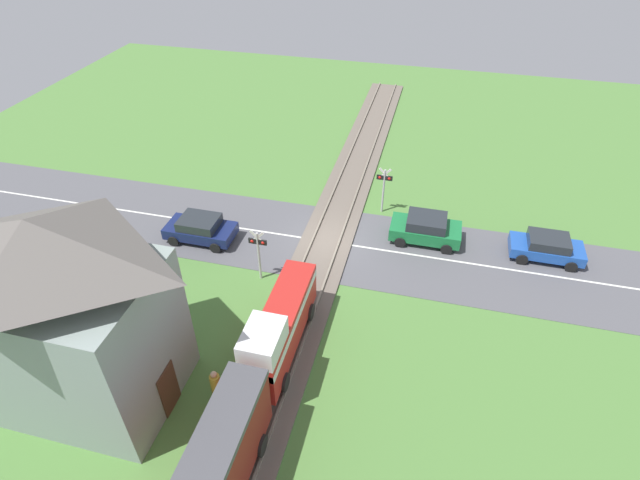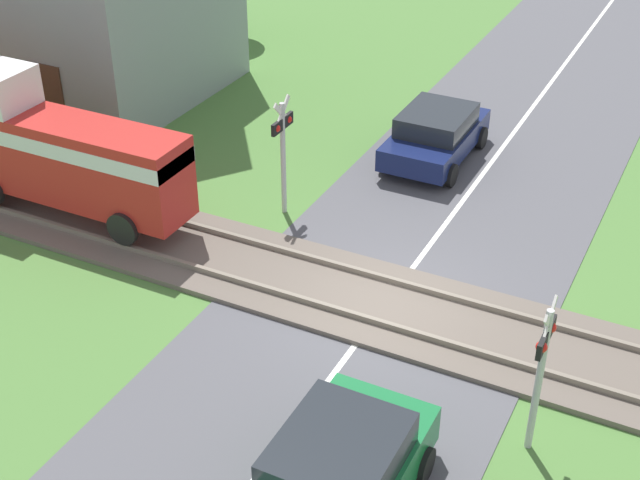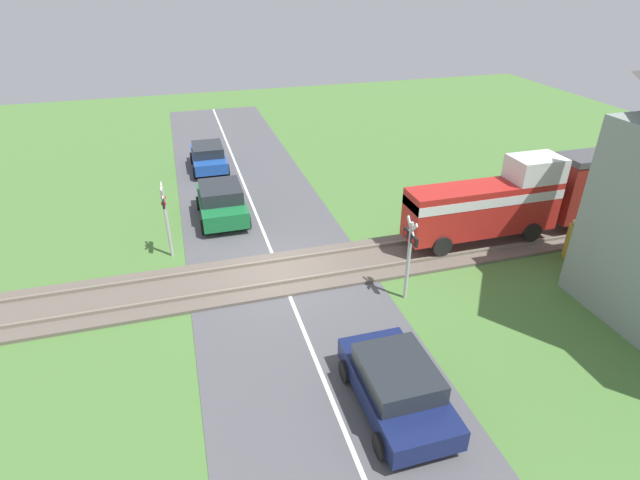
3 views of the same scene
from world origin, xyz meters
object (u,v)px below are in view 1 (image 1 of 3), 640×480
at_px(train, 249,398).
at_px(car_far_side, 200,228).
at_px(pedestrian_by_station, 216,387).
at_px(crossing_signal_east_approach, 258,249).
at_px(car_behind_queue, 547,247).
at_px(station_building, 66,318).
at_px(car_near_crossing, 426,228).
at_px(crossing_signal_west_approach, 384,184).

distance_m(train, car_far_side, 12.16).
bearing_deg(pedestrian_by_station, crossing_signal_east_approach, -84.12).
relative_size(car_behind_queue, pedestrian_by_station, 2.30).
relative_size(car_far_side, crossing_signal_east_approach, 1.28).
distance_m(car_behind_queue, station_building, 22.29).
xyz_separation_m(crossing_signal_east_approach, pedestrian_by_station, (-0.72, 6.99, -1.15)).
bearing_deg(car_near_crossing, car_behind_queue, -180.00).
height_order(train, car_behind_queue, train).
bearing_deg(crossing_signal_east_approach, station_building, 61.99).
bearing_deg(crossing_signal_west_approach, crossing_signal_east_approach, 55.84).
bearing_deg(train, crossing_signal_east_approach, -72.55).
xyz_separation_m(car_far_side, crossing_signal_west_approach, (-9.16, -5.09, 1.13)).
relative_size(car_far_side, car_behind_queue, 1.02).
relative_size(crossing_signal_west_approach, pedestrian_by_station, 1.84).
relative_size(car_near_crossing, car_far_side, 1.00).
relative_size(car_far_side, station_building, 0.46).
xyz_separation_m(station_building, pedestrian_by_station, (-4.84, -0.75, -3.25)).
relative_size(crossing_signal_east_approach, station_building, 0.36).
xyz_separation_m(car_behind_queue, station_building, (17.93, 12.83, 3.25)).
bearing_deg(train, pedestrian_by_station, -26.83).
bearing_deg(crossing_signal_west_approach, pedestrian_by_station, 73.49).
height_order(train, crossing_signal_west_approach, train).
distance_m(car_behind_queue, pedestrian_by_station, 17.82).
xyz_separation_m(crossing_signal_west_approach, crossing_signal_east_approach, (4.96, 7.31, 0.00)).
height_order(car_near_crossing, pedestrian_by_station, pedestrian_by_station).
relative_size(car_near_crossing, station_building, 0.46).
bearing_deg(crossing_signal_east_approach, car_near_crossing, -146.23).
bearing_deg(crossing_signal_west_approach, station_building, 58.90).
relative_size(car_near_crossing, car_behind_queue, 1.03).
bearing_deg(crossing_signal_west_approach, car_far_side, 29.08).
distance_m(car_near_crossing, pedestrian_by_station, 13.92).
relative_size(train, pedestrian_by_station, 8.27).
bearing_deg(pedestrian_by_station, car_near_crossing, -119.71).
height_order(car_near_crossing, car_far_side, car_near_crossing).
bearing_deg(station_building, crossing_signal_west_approach, -121.10).
bearing_deg(station_building, pedestrian_by_station, -171.23).
bearing_deg(car_near_crossing, train, 68.40).
bearing_deg(station_building, train, 178.76).
distance_m(car_far_side, car_behind_queue, 18.24).
relative_size(car_behind_queue, station_building, 0.45).
relative_size(train, car_far_side, 3.51).
relative_size(car_far_side, crossing_signal_west_approach, 1.28).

